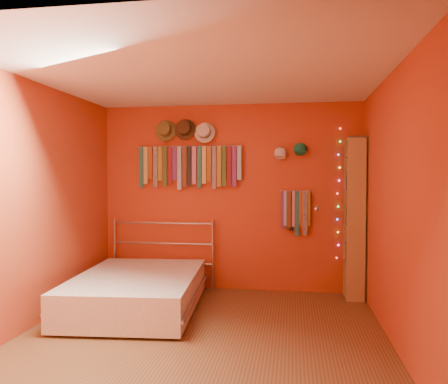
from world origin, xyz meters
The scene contains 16 objects.
ground centered at (0.00, 0.00, 0.00)m, with size 3.50×3.50×0.00m, color brown.
back_wall centered at (0.00, 1.75, 1.25)m, with size 3.50×0.02×2.50m, color maroon.
right_wall centered at (1.75, 0.00, 1.25)m, with size 0.02×3.50×2.50m, color maroon.
left_wall centered at (-1.75, 0.00, 1.25)m, with size 0.02×3.50×2.50m, color maroon.
ceiling centered at (0.00, 0.00, 2.50)m, with size 3.50×3.50×0.02m, color white.
tie_rack centered at (-0.54, 1.68, 1.69)m, with size 1.45×0.03×0.59m.
small_tie_rack centered at (0.89, 1.68, 1.10)m, with size 0.40×0.03×0.59m.
fedora_olive centered at (-0.88, 1.65, 2.17)m, with size 0.30×0.16×0.29m.
fedora_brown centered at (-0.60, 1.65, 2.18)m, with size 0.29×0.16×0.29m.
fedora_white centered at (-0.33, 1.65, 2.13)m, with size 0.28×0.15×0.28m.
cap_white centered at (0.68, 1.70, 1.83)m, with size 0.17×0.22×0.17m.
cap_green centered at (0.94, 1.70, 1.89)m, with size 0.17×0.22×0.17m.
fairy_lights centered at (1.43, 1.71, 1.31)m, with size 0.05×0.02×1.70m.
reading_lamp centered at (1.14, 1.53, 1.12)m, with size 0.07×0.29×0.08m.
bookshelf centered at (1.66, 1.53, 1.02)m, with size 0.25×0.34×2.00m.
bed centered at (-0.91, 0.66, 0.22)m, with size 1.58×2.01×0.94m.
Camera 1 is at (0.85, -4.09, 1.53)m, focal length 35.00 mm.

